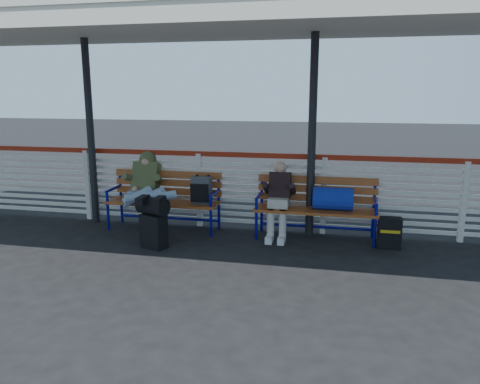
% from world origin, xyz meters
% --- Properties ---
extents(ground, '(60.00, 60.00, 0.00)m').
position_xyz_m(ground, '(0.00, 0.00, 0.00)').
color(ground, black).
rests_on(ground, ground).
extents(fence, '(12.08, 0.08, 1.24)m').
position_xyz_m(fence, '(0.00, 1.90, 0.66)').
color(fence, silver).
rests_on(fence, ground).
extents(canopy, '(12.60, 3.60, 3.16)m').
position_xyz_m(canopy, '(-0.00, 0.87, 3.04)').
color(canopy, silver).
rests_on(canopy, ground).
extents(luggage_stack, '(0.50, 0.38, 0.73)m').
position_xyz_m(luggage_stack, '(-0.30, 0.69, 0.40)').
color(luggage_stack, black).
rests_on(luggage_stack, ground).
extents(bench_left, '(1.80, 0.56, 0.92)m').
position_xyz_m(bench_left, '(-0.34, 1.63, 0.58)').
color(bench_left, '#9A571D').
rests_on(bench_left, ground).
extents(bench_right, '(1.80, 0.56, 0.92)m').
position_xyz_m(bench_right, '(2.02, 1.61, 0.59)').
color(bench_right, '#9A571D').
rests_on(bench_right, ground).
extents(traveler_man, '(0.94, 1.50, 0.77)m').
position_xyz_m(traveler_man, '(-0.66, 1.30, 0.68)').
color(traveler_man, '#8BA4BB').
rests_on(traveler_man, ground).
extents(companion_person, '(0.32, 0.66, 1.15)m').
position_xyz_m(companion_person, '(1.35, 1.57, 0.60)').
color(companion_person, beige).
rests_on(companion_person, ground).
extents(suitcase_side, '(0.32, 0.20, 0.44)m').
position_xyz_m(suitcase_side, '(2.95, 1.38, 0.22)').
color(suitcase_side, black).
rests_on(suitcase_side, ground).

